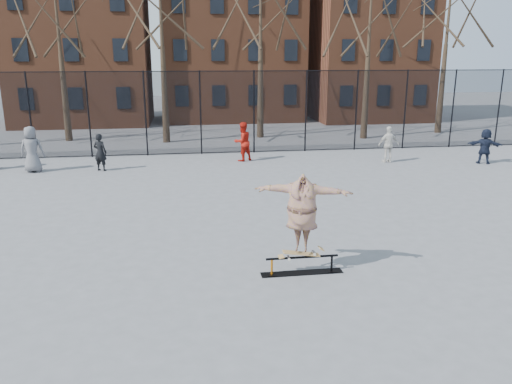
{
  "coord_description": "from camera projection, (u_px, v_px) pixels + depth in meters",
  "views": [
    {
      "loc": [
        -2.26,
        -11.25,
        4.7
      ],
      "look_at": [
        -0.39,
        1.5,
        1.15
      ],
      "focal_mm": 35.0,
      "sensor_mm": 36.0,
      "label": 1
    }
  ],
  "objects": [
    {
      "name": "bystander_black",
      "position": [
        100.0,
        152.0,
        20.77
      ],
      "size": [
        0.67,
        0.57,
        1.56
      ],
      "primitive_type": "imported",
      "rotation": [
        0.0,
        0.0,
        2.74
      ],
      "color": "black",
      "rests_on": "ground"
    },
    {
      "name": "bystander_extra",
      "position": [
        32.0,
        149.0,
        20.49
      ],
      "size": [
        0.94,
        0.62,
        1.9
      ],
      "primitive_type": "imported",
      "rotation": [
        0.0,
        0.0,
        3.12
      ],
      "color": "slate",
      "rests_on": "ground"
    },
    {
      "name": "bystander_red",
      "position": [
        243.0,
        142.0,
        22.69
      ],
      "size": [
        1.08,
        1.0,
        1.77
      ],
      "primitive_type": "imported",
      "rotation": [
        0.0,
        0.0,
        3.63
      ],
      "color": "red",
      "rests_on": "ground"
    },
    {
      "name": "skater",
      "position": [
        302.0,
        215.0,
        10.76
      ],
      "size": [
        2.2,
        1.22,
        1.73
      ],
      "primitive_type": "imported",
      "rotation": [
        0.0,
        0.0,
        -0.32
      ],
      "color": "#3E3586",
      "rests_on": "skateboard"
    },
    {
      "name": "bystander_navy",
      "position": [
        485.0,
        146.0,
        22.15
      ],
      "size": [
        1.51,
        1.08,
        1.57
      ],
      "primitive_type": "imported",
      "rotation": [
        0.0,
        0.0,
        2.66
      ],
      "color": "#181E30",
      "rests_on": "ground"
    },
    {
      "name": "skate_rail",
      "position": [
        302.0,
        266.0,
        11.09
      ],
      "size": [
        1.84,
        0.28,
        0.41
      ],
      "color": "black",
      "rests_on": "ground"
    },
    {
      "name": "tree_row",
      "position": [
        216.0,
        3.0,
        26.67
      ],
      "size": [
        33.66,
        7.46,
        10.67
      ],
      "color": "black",
      "rests_on": "ground"
    },
    {
      "name": "ground",
      "position": [
        280.0,
        252.0,
        12.3
      ],
      "size": [
        100.0,
        100.0,
        0.0
      ],
      "primitive_type": "plane",
      "color": "slate"
    },
    {
      "name": "rowhouses",
      "position": [
        222.0,
        35.0,
        35.59
      ],
      "size": [
        29.0,
        7.0,
        13.0
      ],
      "color": "brown",
      "rests_on": "ground"
    },
    {
      "name": "fence",
      "position": [
        229.0,
        111.0,
        24.15
      ],
      "size": [
        34.03,
        0.07,
        4.0
      ],
      "color": "black",
      "rests_on": "ground"
    },
    {
      "name": "skateboard",
      "position": [
        301.0,
        254.0,
        11.0
      ],
      "size": [
        0.89,
        0.21,
        0.11
      ],
      "primitive_type": null,
      "color": "#A47641",
      "rests_on": "skate_rail"
    },
    {
      "name": "bystander_white",
      "position": [
        389.0,
        144.0,
        22.39
      ],
      "size": [
        0.97,
        0.44,
        1.63
      ],
      "primitive_type": "imported",
      "rotation": [
        0.0,
        0.0,
        3.19
      ],
      "color": "silver",
      "rests_on": "ground"
    }
  ]
}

